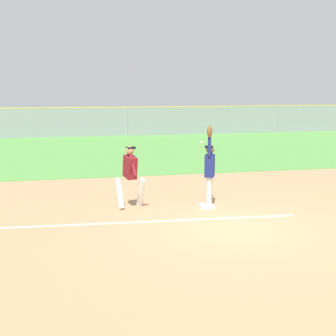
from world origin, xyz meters
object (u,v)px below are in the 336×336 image
Objects in this scene: runner at (130,172)px; baseball at (202,142)px; first_base at (206,206)px; parked_car_green at (54,124)px; parked_car_silver at (112,123)px; parked_car_white at (228,122)px; parked_car_black at (169,122)px; fielder at (210,167)px.

runner is 2.19m from baseball.
first_base is at bearing -25.14° from runner.
parked_car_green reaches higher than first_base.
first_base is 0.08× the size of parked_car_green.
parked_car_white is (8.89, -0.35, 0.00)m from parked_car_silver.
baseball is 21.81m from parked_car_black.
first_base is at bearing -71.14° from parked_car_green.
parked_car_green and parked_car_silver have the same top height.
fielder is at bearing -89.68° from parked_car_silver.
parked_car_green is at bearing 172.61° from parked_car_white.
first_base is at bearing 69.15° from fielder.
fielder is at bearing -70.77° from parked_car_green.
fielder is at bearing 47.78° from first_base.
parked_car_green and parked_car_black have the same top height.
baseball is (2.05, 0.09, 0.77)m from runner.
runner is 0.38× the size of parked_car_green.
fielder is 0.51× the size of parked_car_silver.
runner is at bearing -177.46° from baseball.
parked_car_silver is (-0.85, 21.86, -0.45)m from fielder.
parked_car_green is at bearing 102.55° from first_base.
fielder reaches higher than parked_car_black.
parked_car_black and parked_car_white have the same top height.
runner reaches higher than parked_car_green.
runner is 21.64m from parked_car_silver.
first_base is 0.09× the size of parked_car_black.
fielder is 0.50× the size of parked_car_green.
first_base is 22.02m from parked_car_silver.
baseball reaches higher than runner.
runner is 0.39× the size of parked_car_silver.
parked_car_green is at bearing 102.78° from baseball.
runner is at bearing -76.23° from parked_car_green.
fielder is 22.47m from parked_car_green.
runner is at bearing -104.43° from parked_car_black.
parked_car_green is 4.17m from parked_car_silver.
runner is at bearing -95.45° from parked_car_silver.
parked_car_black is (8.48, -0.05, 0.00)m from parked_car_green.
parked_car_silver is 8.90m from parked_car_white.
parked_car_green is 1.00× the size of parked_car_white.
first_base is 0.08× the size of parked_car_white.
parked_car_silver is 4.31m from parked_car_black.
parked_car_white is (8.18, 21.16, -1.09)m from baseball.
parked_car_black reaches higher than first_base.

